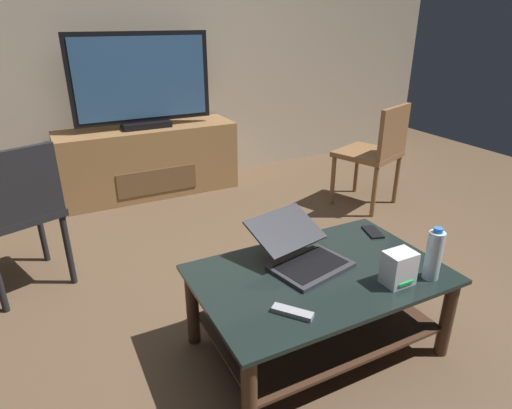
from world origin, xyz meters
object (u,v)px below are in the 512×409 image
Objects in this scene: router_box at (399,268)px; media_cabinet at (149,160)px; tv_remote at (292,312)px; television at (142,83)px; coffee_table at (318,297)px; water_bottle_near at (434,255)px; dining_chair at (377,150)px; side_chair at (16,210)px; laptop at (301,251)px; cell_phone at (373,232)px.

media_cabinet is at bearing 99.24° from router_box.
router_box reaches higher than tv_remote.
media_cabinet reaches higher than router_box.
television is at bearing 99.32° from router_box.
media_cabinet is at bearing 49.21° from tv_remote.
television is (0.00, -0.02, 0.67)m from media_cabinet.
media_cabinet is (-0.17, 2.35, 0.01)m from coffee_table.
router_box is 0.17m from water_bottle_near.
router_box is at bearing -128.55° from dining_chair.
side_chair is (-1.01, -1.17, -0.46)m from television.
laptop is (-1.41, -1.09, -0.01)m from dining_chair.
television is at bearing 93.70° from laptop.
laptop reaches higher than coffee_table.
water_bottle_near is (-0.98, -1.46, 0.05)m from dining_chair.
side_chair is at bearing 138.44° from water_bottle_near.
coffee_table is 0.39m from router_box.
water_bottle_near is 1.50× the size of tv_remote.
television is 1.32× the size of side_chair.
tv_remote is at bearing -143.20° from coffee_table.
water_bottle_near is (0.16, -0.03, 0.04)m from router_box.
router_box is at bearing -43.85° from side_chair.
laptop is at bearing -86.30° from television.
water_bottle_near reaches higher than tv_remote.
tv_remote is at bearing -55.78° from side_chair.
coffee_table is 0.53m from cell_phone.
water_bottle_near is 0.68m from tv_remote.
laptop is 2.94× the size of tv_remote.
water_bottle_near is at bearing -123.82° from dining_chair.
dining_chair is 5.28× the size of tv_remote.
cell_phone is at bearing -73.25° from television.
media_cabinet is 1.32× the size of television.
cell_phone is 0.88× the size of tv_remote.
coffee_table is 0.22m from laptop.
laptop reaches higher than media_cabinet.
television is at bearing 123.43° from cell_phone.
side_chair is (-2.57, -0.05, 0.02)m from dining_chair.
laptop is 3.17× the size of router_box.
cell_phone is 0.83m from tv_remote.
cell_phone is at bearing 61.27° from router_box.
water_bottle_near is (0.58, -2.58, -0.44)m from television.
side_chair is at bearing -130.34° from media_cabinet.
television reaches higher than media_cabinet.
cell_phone is at bearing -131.91° from dining_chair.
television is 1.35× the size of dining_chair.
television reaches higher than dining_chair.
water_bottle_near is at bearing -43.28° from tv_remote.
side_chair is 5.82× the size of router_box.
dining_chair is 1.76m from water_bottle_near.
cell_phone is (0.47, 0.19, 0.14)m from coffee_table.
coffee_table is 0.36m from tv_remote.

